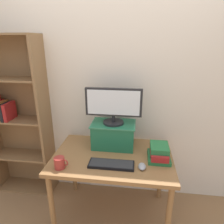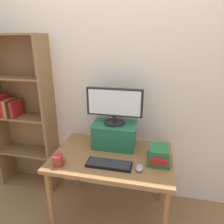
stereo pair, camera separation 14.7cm
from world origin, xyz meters
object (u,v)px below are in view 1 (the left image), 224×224
(riser_box, at_px, (113,134))
(book_stack, at_px, (159,152))
(bookshelf_unit, at_px, (16,118))
(computer_mouse, at_px, (142,166))
(computer_monitor, at_px, (113,105))
(keyboard, at_px, (111,164))
(coffee_mug, at_px, (60,163))
(desk, at_px, (113,163))

(riser_box, height_order, book_stack, riser_box)
(bookshelf_unit, relative_size, computer_mouse, 17.75)
(computer_monitor, height_order, keyboard, computer_monitor)
(riser_box, xyz_separation_m, keyboard, (0.03, -0.36, -0.12))
(riser_box, bearing_deg, computer_monitor, -90.00)
(bookshelf_unit, bearing_deg, book_stack, -11.20)
(riser_box, xyz_separation_m, computer_monitor, (0.00, -0.00, 0.32))
(computer_mouse, distance_m, coffee_mug, 0.71)
(computer_monitor, relative_size, coffee_mug, 4.46)
(computer_mouse, bearing_deg, computer_monitor, 129.38)
(bookshelf_unit, height_order, keyboard, bookshelf_unit)
(riser_box, xyz_separation_m, book_stack, (0.45, -0.19, -0.07))
(computer_mouse, bearing_deg, book_stack, 47.92)
(computer_monitor, bearing_deg, bookshelf_unit, 173.56)
(book_stack, bearing_deg, desk, 179.78)
(riser_box, xyz_separation_m, coffee_mug, (-0.41, -0.45, -0.08))
(desk, bearing_deg, coffee_mug, -148.55)
(bookshelf_unit, xyz_separation_m, keyboard, (1.18, -0.48, -0.19))
(keyboard, bearing_deg, coffee_mug, -168.15)
(bookshelf_unit, height_order, coffee_mug, bookshelf_unit)
(keyboard, xyz_separation_m, book_stack, (0.42, 0.17, 0.05))
(keyboard, xyz_separation_m, computer_mouse, (0.27, -0.00, 0.01))
(computer_mouse, height_order, coffee_mug, coffee_mug)
(computer_mouse, relative_size, book_stack, 0.39)
(desk, distance_m, keyboard, 0.20)
(computer_mouse, bearing_deg, bookshelf_unit, 161.32)
(computer_monitor, xyz_separation_m, computer_mouse, (0.29, -0.36, -0.43))
(bookshelf_unit, bearing_deg, desk, -15.12)
(bookshelf_unit, relative_size, book_stack, 6.87)
(computer_monitor, bearing_deg, coffee_mug, -132.60)
(riser_box, height_order, keyboard, riser_box)
(keyboard, distance_m, coffee_mug, 0.45)
(desk, height_order, computer_monitor, computer_monitor)
(desk, height_order, keyboard, keyboard)
(desk, xyz_separation_m, keyboard, (0.01, -0.17, 0.10))
(riser_box, relative_size, keyboard, 1.10)
(computer_mouse, bearing_deg, desk, 148.11)
(computer_monitor, bearing_deg, keyboard, -85.75)
(desk, relative_size, bookshelf_unit, 0.61)
(keyboard, relative_size, coffee_mug, 3.24)
(bookshelf_unit, bearing_deg, computer_monitor, -6.44)
(computer_mouse, bearing_deg, keyboard, 179.09)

